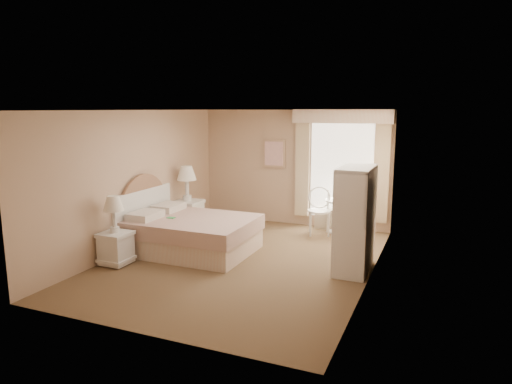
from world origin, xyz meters
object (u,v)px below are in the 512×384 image
at_px(nightstand_near, 115,239).
at_px(nightstand_far, 188,207).
at_px(round_table, 341,211).
at_px(armoire, 355,228).
at_px(cafe_chair, 319,207).
at_px(bed, 188,232).

distance_m(nightstand_near, nightstand_far, 2.27).
distance_m(round_table, armoire, 2.24).
height_order(cafe_chair, armoire, armoire).
bearing_deg(cafe_chair, armoire, -78.48).
distance_m(nightstand_near, cafe_chair, 4.05).
bearing_deg(nightstand_near, round_table, 48.39).
xyz_separation_m(nightstand_near, round_table, (2.98, 3.35, 0.03)).
height_order(nightstand_far, armoire, armoire).
relative_size(nightstand_far, round_table, 1.95).
distance_m(bed, cafe_chair, 2.76).
xyz_separation_m(nightstand_near, cafe_chair, (2.59, 3.11, 0.13)).
bearing_deg(armoire, nightstand_near, -161.38).
xyz_separation_m(bed, nightstand_near, (-0.72, -1.08, 0.08)).
bearing_deg(cafe_chair, round_table, 14.03).
bearing_deg(bed, armoire, 2.89).
distance_m(nightstand_near, armoire, 3.86).
xyz_separation_m(bed, cafe_chair, (1.87, 2.03, 0.21)).
relative_size(nightstand_far, cafe_chair, 1.39).
relative_size(nightstand_near, nightstand_far, 0.84).
relative_size(bed, nightstand_near, 1.88).
bearing_deg(nightstand_far, round_table, 20.10).
xyz_separation_m(bed, armoire, (2.93, 0.15, 0.34)).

